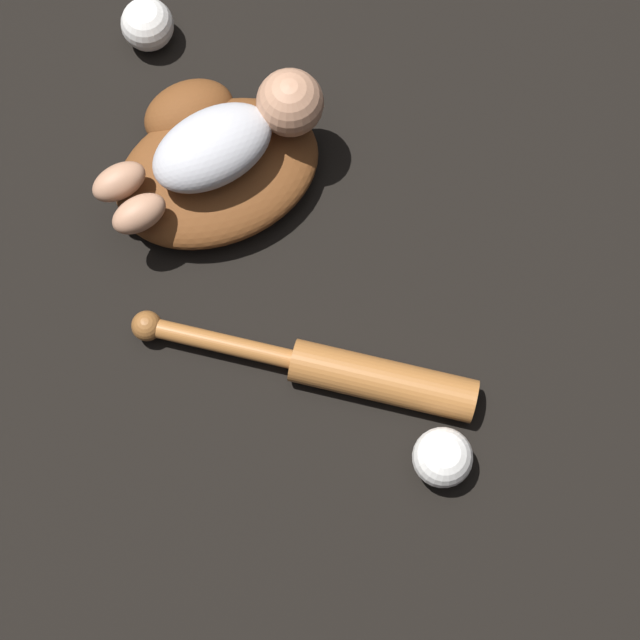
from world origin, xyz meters
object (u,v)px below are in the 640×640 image
object	(u,v)px
baseball_glove	(213,162)
baseball	(443,458)
baby_figure	(226,141)
baseball_spare	(147,25)
baseball_bat	(345,372)

from	to	relation	value
baseball_glove	baseball	size ratio (longest dim) A/B	3.81
baseball_glove	baby_figure	distance (m)	0.08
baseball_glove	baby_figure	world-z (taller)	baby_figure
baby_figure	baseball_spare	distance (m)	0.27
baseball_bat	baseball_spare	world-z (taller)	baseball_spare
baby_figure	baseball_bat	size ratio (longest dim) A/B	0.85
baseball_bat	baseball_spare	distance (m)	0.59
baseball_glove	baby_figure	xyz separation A→B (m)	(0.02, -0.01, 0.08)
baseball	baseball_bat	bearing A→B (deg)	113.37
baseball_glove	baseball	bearing A→B (deg)	-77.22
baseball_bat	baseball	bearing A→B (deg)	-66.63
baseball_glove	baby_figure	bearing A→B (deg)	-34.84
baseball_spare	baseball	bearing A→B (deg)	-80.93
baseball_glove	baseball_bat	bearing A→B (deg)	-82.34
baseball_glove	baseball_spare	distance (m)	0.24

